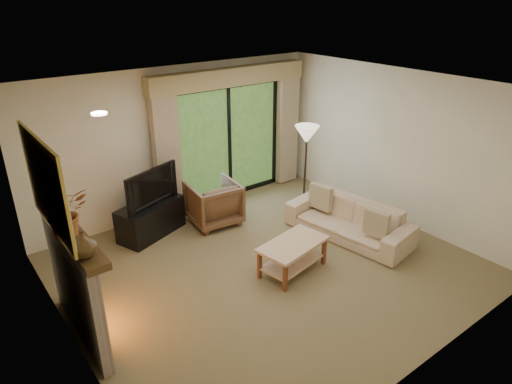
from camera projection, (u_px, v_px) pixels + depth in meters
floor at (268, 267)px, 6.71m from camera, size 5.50×5.50×0.00m
ceiling at (271, 89)px, 5.64m from camera, size 5.50×5.50×0.00m
wall_back at (180, 141)px, 7.99m from camera, size 5.00×0.00×5.00m
wall_front at (434, 268)px, 4.36m from camera, size 5.00×0.00×5.00m
wall_left at (60, 250)px, 4.65m from camera, size 0.00×5.00×5.00m
wall_right at (396, 147)px, 7.70m from camera, size 0.00×5.00×5.00m
fireplace at (75, 287)px, 5.11m from camera, size 0.24×1.70×1.37m
mirror at (46, 185)px, 4.55m from camera, size 0.07×1.45×1.02m
sliding_door at (229, 142)px, 8.59m from camera, size 2.26×0.10×2.16m
curtain_left at (167, 153)px, 7.72m from camera, size 0.45×0.18×2.35m
curtain_right at (287, 126)px, 9.22m from camera, size 0.45×0.18×2.35m
cornice at (230, 77)px, 8.02m from camera, size 3.20×0.24×0.32m
media_console at (151, 219)px, 7.50m from camera, size 1.22×0.86×0.56m
tv at (147, 186)px, 7.26m from camera, size 1.05×0.50×0.61m
armchair at (214, 203)px, 7.83m from camera, size 0.90×0.92×0.75m
sofa at (349, 220)px, 7.41m from camera, size 1.12×2.15×0.60m
pillow_near at (376, 223)px, 6.86m from camera, size 0.16×0.40×0.39m
pillow_far at (321, 197)px, 7.71m from camera, size 0.18×0.43×0.42m
coffee_table at (293, 257)px, 6.53m from camera, size 1.11×0.74×0.46m
floor_lamp at (305, 169)px, 8.12m from camera, size 0.45×0.45×1.60m
vase at (83, 244)px, 4.37m from camera, size 0.32×0.32×0.26m
branches at (64, 213)px, 4.70m from camera, size 0.53×0.47×0.52m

